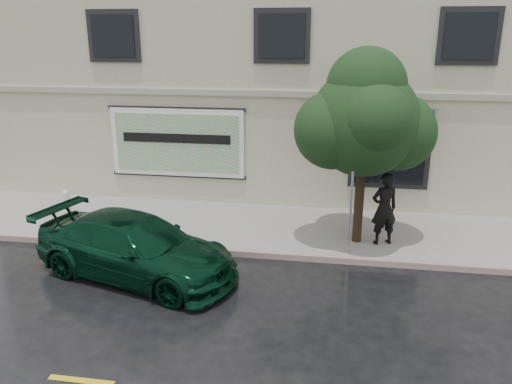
# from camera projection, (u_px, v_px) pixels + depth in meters

# --- Properties ---
(ground) EXTENTS (90.00, 90.00, 0.00)m
(ground) POSITION_uv_depth(u_px,v_px,m) (253.00, 286.00, 10.89)
(ground) COLOR black
(ground) RESTS_ON ground
(sidewalk) EXTENTS (20.00, 3.50, 0.15)m
(sidewalk) POSITION_uv_depth(u_px,v_px,m) (272.00, 228.00, 13.93)
(sidewalk) COLOR #9F9C96
(sidewalk) RESTS_ON ground
(curb) EXTENTS (20.00, 0.18, 0.16)m
(curb) POSITION_uv_depth(u_px,v_px,m) (263.00, 254.00, 12.28)
(curb) COLOR gray
(curb) RESTS_ON ground
(building) EXTENTS (20.00, 8.12, 7.00)m
(building) POSITION_uv_depth(u_px,v_px,m) (293.00, 84.00, 18.29)
(building) COLOR beige
(building) RESTS_ON ground
(billboard) EXTENTS (4.30, 0.16, 2.20)m
(billboard) POSITION_uv_depth(u_px,v_px,m) (177.00, 143.00, 15.38)
(billboard) COLOR white
(billboard) RESTS_ON ground
(car) EXTENTS (5.19, 3.39, 1.40)m
(car) POSITION_uv_depth(u_px,v_px,m) (136.00, 247.00, 11.17)
(car) COLOR black
(car) RESTS_ON ground
(pedestrian) EXTENTS (0.80, 0.66, 1.87)m
(pedestrian) POSITION_uv_depth(u_px,v_px,m) (384.00, 209.00, 12.47)
(pedestrian) COLOR black
(pedestrian) RESTS_ON sidewalk
(umbrella) EXTENTS (1.09, 1.09, 0.72)m
(umbrella) POSITION_uv_depth(u_px,v_px,m) (388.00, 158.00, 12.08)
(umbrella) COLOR black
(umbrella) RESTS_ON pedestrian
(street_tree) EXTENTS (2.64, 2.64, 4.41)m
(street_tree) POSITION_uv_depth(u_px,v_px,m) (364.00, 123.00, 11.97)
(street_tree) COLOR black
(street_tree) RESTS_ON sidewalk
(fire_hydrant) EXTENTS (0.34, 0.32, 0.83)m
(fire_hydrant) POSITION_uv_depth(u_px,v_px,m) (67.00, 204.00, 14.45)
(fire_hydrant) COLOR silver
(fire_hydrant) RESTS_ON sidewalk
(sign_pole) EXTENTS (0.35, 0.17, 2.99)m
(sign_pole) POSITION_uv_depth(u_px,v_px,m) (352.00, 184.00, 11.68)
(sign_pole) COLOR #96979E
(sign_pole) RESTS_ON sidewalk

